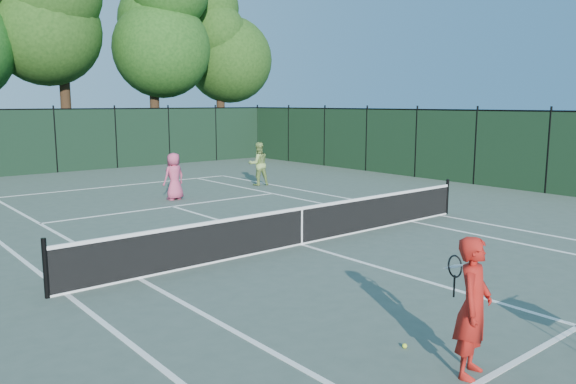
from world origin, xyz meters
TOP-DOWN VIEW (x-y plane):
  - ground at (0.00, 0.00)m, footprint 90.00×90.00m
  - sideline_doubles_left at (-5.49, 0.00)m, footprint 0.10×23.77m
  - sideline_doubles_right at (5.49, 0.00)m, footprint 0.10×23.77m
  - sideline_singles_left at (-4.12, 0.00)m, footprint 0.10×23.77m
  - sideline_singles_right at (4.12, 0.00)m, footprint 0.10×23.77m
  - baseline_far at (0.00, 11.88)m, footprint 10.97×0.10m
  - service_line_far at (0.00, 6.40)m, footprint 8.23×0.10m
  - center_service_line at (0.00, 0.00)m, footprint 0.10×12.80m
  - tennis_net at (0.00, 0.00)m, footprint 11.69×0.09m
  - fence_far at (0.00, 18.00)m, footprint 24.00×0.05m
  - fence_right at (12.00, 0.00)m, footprint 0.05×36.00m
  - tree_4 at (7.00, 21.60)m, footprint 6.20×6.20m
  - tree_5 at (12.00, 22.10)m, footprint 5.80×5.80m
  - coach at (-2.60, -6.20)m, footprint 0.83×0.84m
  - player_pink at (0.69, 7.53)m, footprint 0.87×0.63m
  - player_green at (4.98, 8.43)m, footprint 0.99×0.86m
  - loose_ball_midcourt at (-2.63, -5.21)m, footprint 0.07×0.07m

SIDE VIEW (x-z plane):
  - ground at x=0.00m, z-range 0.00..0.00m
  - sideline_doubles_left at x=-5.49m, z-range 0.00..0.01m
  - sideline_doubles_right at x=5.49m, z-range 0.00..0.01m
  - sideline_singles_left at x=-4.12m, z-range 0.00..0.01m
  - sideline_singles_right at x=4.12m, z-range 0.00..0.01m
  - baseline_far at x=0.00m, z-range 0.00..0.01m
  - service_line_far at x=0.00m, z-range 0.00..0.01m
  - center_service_line at x=0.00m, z-range 0.00..0.01m
  - loose_ball_midcourt at x=-2.63m, z-range 0.00..0.07m
  - tennis_net at x=0.00m, z-range -0.05..1.01m
  - player_pink at x=0.69m, z-range 0.00..1.63m
  - coach at x=-2.60m, z-range 0.00..1.75m
  - player_green at x=4.98m, z-range 0.00..1.75m
  - fence_far at x=0.00m, z-range 0.00..3.00m
  - fence_right at x=12.00m, z-range 0.00..3.00m
  - tree_5 at x=12.00m, z-range 1.59..13.82m
  - tree_4 at x=7.00m, z-range 1.66..14.63m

